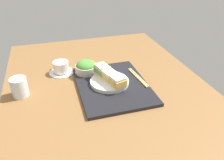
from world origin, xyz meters
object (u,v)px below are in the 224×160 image
salad_bowl (86,67)px  chopsticks_pair (138,77)px  sandwich_near (117,81)px  sandwich_middle (109,76)px  sandwich_plate (109,82)px  sandwich_far (102,70)px  coffee_cup (61,68)px  drinking_glass (19,87)px

salad_bowl → chopsticks_pair: size_ratio=0.58×
sandwich_near → chopsticks_pair: sandwich_near is taller
sandwich_middle → chopsticks_pair: (0.94, -15.68, -3.99)cm
sandwich_middle → sandwich_plate: bearing=-90.0°
sandwich_near → sandwich_far: size_ratio=1.05×
sandwich_near → coffee_cup: sandwich_near is taller
sandwich_plate → sandwich_middle: (0.00, 0.00, 3.45)cm
drinking_glass → sandwich_plate: bearing=-95.4°
salad_bowl → coffee_cup: 14.38cm
sandwich_plate → salad_bowl: salad_bowl is taller
sandwich_far → sandwich_plate: bearing=-160.5°
sandwich_near → drinking_glass: drinking_glass is taller
sandwich_near → salad_bowl: bearing=27.8°
sandwich_far → coffee_cup: size_ratio=0.64×
sandwich_middle → coffee_cup: sandwich_middle is taller
sandwich_plate → sandwich_near: sandwich_near is taller
drinking_glass → coffee_cup: bearing=-50.3°
sandwich_near → sandwich_far: bearing=19.5°
salad_bowl → sandwich_plate: bearing=-149.1°
sandwich_near → drinking_glass: size_ratio=1.00×
sandwich_plate → coffee_cup: bearing=45.8°
salad_bowl → drinking_glass: size_ratio=1.29×
coffee_cup → sandwich_far: bearing=-127.6°
sandwich_plate → chopsticks_pair: 15.72cm
sandwich_middle → salad_bowl: (14.68, 8.77, -1.23)cm
sandwich_plate → chopsticks_pair: (0.94, -15.68, -0.54)cm
sandwich_far → drinking_glass: (-2.00, 39.95, -1.71)cm
drinking_glass → chopsticks_pair: bearing=-93.0°
sandwich_middle → sandwich_far: (5.98, 2.12, 0.33)cm
coffee_cup → drinking_glass: drinking_glass is taller
sandwich_far → coffee_cup: bearing=52.4°
salad_bowl → drinking_glass: 34.97cm
chopsticks_pair → drinking_glass: bearing=87.0°
sandwich_far → chopsticks_pair: 19.00cm
sandwich_far → chopsticks_pair: sandwich_far is taller
salad_bowl → drinking_glass: drinking_glass is taller
sandwich_far → chopsticks_pair: size_ratio=0.43×
sandwich_plate → salad_bowl: size_ratio=1.64×
sandwich_middle → salad_bowl: 17.14cm
coffee_cup → sandwich_plate: bearing=-134.2°
salad_bowl → sandwich_far: bearing=-142.6°
chopsticks_pair → drinking_glass: drinking_glass is taller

